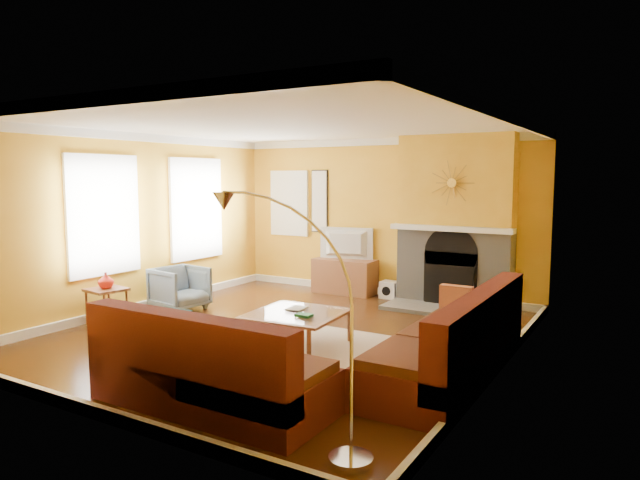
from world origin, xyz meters
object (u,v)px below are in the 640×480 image
Objects in this scene: armchair at (180,288)px; arc_lamp at (290,323)px; media_console at (345,276)px; sectional_sofa at (334,328)px; coffee_table at (296,329)px; side_table at (107,307)px.

armchair is 4.96m from arc_lamp.
media_console is 1.50× the size of armchair.
armchair is at bearing 160.56° from sectional_sofa.
media_console is (-1.80, 3.60, -0.15)m from sectional_sofa.
arc_lamp reaches higher than coffee_table.
arc_lamp reaches higher than sectional_sofa.
arc_lamp is (2.38, -5.30, 0.66)m from media_console.
side_table is (-1.80, -3.60, -0.05)m from media_console.
sectional_sofa is at bearing -63.43° from media_console.
coffee_table is 1.45× the size of armchair.
armchair reaches higher than side_table.
coffee_table is 3.26m from media_console.
armchair is (-3.40, 1.20, -0.12)m from sectional_sofa.
coffee_table is 2.70m from armchair.
side_table is (-2.80, -0.50, 0.05)m from coffee_table.
side_table reaches higher than coffee_table.
coffee_table is at bearing 147.99° from sectional_sofa.
media_console is 0.57× the size of arc_lamp.
side_table is at bearing 178.39° from armchair.
coffee_table is 2.70m from arc_lamp.
armchair reaches higher than coffee_table.
media_console is 5.85m from arc_lamp.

